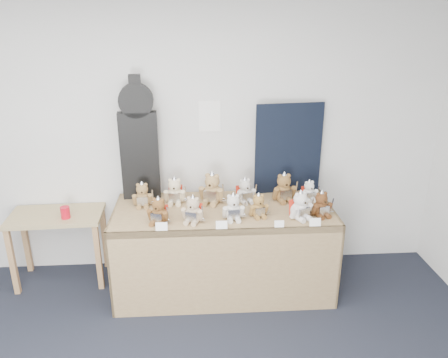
{
  "coord_description": "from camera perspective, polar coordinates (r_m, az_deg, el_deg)",
  "views": [
    {
      "loc": [
        0.54,
        -1.64,
        2.51
      ],
      "look_at": [
        0.78,
        1.9,
        1.17
      ],
      "focal_mm": 35.0,
      "sensor_mm": 36.0,
      "label": 1
    }
  ],
  "objects": [
    {
      "name": "teddy_back_centre_left",
      "position": [
        4.09,
        -1.58,
        -1.37
      ],
      "size": [
        0.27,
        0.26,
        0.33
      ],
      "rotation": [
        0.0,
        0.0,
        -0.34
      ],
      "color": "#A28051",
      "rests_on": "display_table"
    },
    {
      "name": "teddy_front_end",
      "position": [
        3.93,
        12.6,
        -3.34
      ],
      "size": [
        0.21,
        0.19,
        0.26
      ],
      "rotation": [
        0.0,
        0.0,
        0.27
      ],
      "color": "#55341D",
      "rests_on": "display_table"
    },
    {
      "name": "teddy_back_left",
      "position": [
        4.12,
        -6.44,
        -1.67
      ],
      "size": [
        0.23,
        0.19,
        0.28
      ],
      "rotation": [
        0.0,
        0.0,
        -0.06
      ],
      "color": "beige",
      "rests_on": "display_table"
    },
    {
      "name": "teddy_back_end",
      "position": [
        4.24,
        11.04,
        -1.6
      ],
      "size": [
        0.19,
        0.17,
        0.22
      ],
      "rotation": [
        0.0,
        0.0,
        0.25
      ],
      "color": "white",
      "rests_on": "display_table"
    },
    {
      "name": "teddy_back_far_left",
      "position": [
        4.1,
        -10.6,
        -2.13
      ],
      "size": [
        0.21,
        0.17,
        0.26
      ],
      "rotation": [
        0.0,
        0.0,
        0.05
      ],
      "color": "olive",
      "rests_on": "display_table"
    },
    {
      "name": "guitar_case",
      "position": [
        4.16,
        -11.07,
        5.03
      ],
      "size": [
        0.36,
        0.13,
        1.17
      ],
      "rotation": [
        0.0,
        0.0,
        0.07
      ],
      "color": "black",
      "rests_on": "display_table"
    },
    {
      "name": "entry_card_a",
      "position": [
        3.64,
        -8.17,
        -6.16
      ],
      "size": [
        0.1,
        0.02,
        0.07
      ],
      "primitive_type": "cube",
      "rotation": [
        -0.24,
        0.0,
        -0.01
      ],
      "color": "white",
      "rests_on": "display_table"
    },
    {
      "name": "teddy_front_far_right",
      "position": [
        3.84,
        9.95,
        -3.56
      ],
      "size": [
        0.23,
        0.22,
        0.28
      ],
      "rotation": [
        0.0,
        0.0,
        0.43
      ],
      "color": "silver",
      "rests_on": "display_table"
    },
    {
      "name": "side_table",
      "position": [
        4.53,
        -20.93,
        -5.72
      ],
      "size": [
        0.88,
        0.51,
        0.72
      ],
      "rotation": [
        0.0,
        0.0,
        0.04
      ],
      "color": "#9D8755",
      "rests_on": "floor"
    },
    {
      "name": "teddy_front_left",
      "position": [
        3.74,
        -4.07,
        -4.11
      ],
      "size": [
        0.21,
        0.2,
        0.26
      ],
      "rotation": [
        0.0,
        0.0,
        -0.33
      ],
      "color": "tan",
      "rests_on": "display_table"
    },
    {
      "name": "entry_card_b",
      "position": [
        3.63,
        -0.32,
        -6.01
      ],
      "size": [
        0.1,
        0.02,
        0.07
      ],
      "primitive_type": "cube",
      "rotation": [
        -0.24,
        0.0,
        -0.01
      ],
      "color": "white",
      "rests_on": "display_table"
    },
    {
      "name": "entry_card_d",
      "position": [
        3.75,
        11.82,
        -5.55
      ],
      "size": [
        0.1,
        0.02,
        0.07
      ],
      "primitive_type": "cube",
      "rotation": [
        -0.24,
        0.0,
        -0.01
      ],
      "color": "white",
      "rests_on": "display_table"
    },
    {
      "name": "teddy_front_centre",
      "position": [
        3.77,
        1.22,
        -3.79
      ],
      "size": [
        0.22,
        0.17,
        0.27
      ],
      "rotation": [
        0.0,
        0.0,
        0.03
      ],
      "color": "beige",
      "rests_on": "display_table"
    },
    {
      "name": "display_table",
      "position": [
        4.01,
        0.02,
        -6.69
      ],
      "size": [
        2.02,
        0.85,
        0.84
      ],
      "rotation": [
        0.0,
        0.0,
        -0.01
      ],
      "color": "olive",
      "rests_on": "floor"
    },
    {
      "name": "red_cup",
      "position": [
        4.34,
        -20.02,
        -4.14
      ],
      "size": [
        0.08,
        0.08,
        0.11
      ],
      "primitive_type": "cylinder",
      "color": "red",
      "rests_on": "side_table"
    },
    {
      "name": "navy_board",
      "position": [
        4.29,
        8.43,
        3.93
      ],
      "size": [
        0.67,
        0.1,
        0.89
      ],
      "primitive_type": "cube",
      "rotation": [
        0.0,
        0.0,
        0.11
      ],
      "color": "black",
      "rests_on": "display_table"
    },
    {
      "name": "teddy_front_far_left",
      "position": [
        3.75,
        -8.54,
        -4.25
      ],
      "size": [
        0.21,
        0.2,
        0.26
      ],
      "rotation": [
        0.0,
        0.0,
        -0.31
      ],
      "color": "brown",
      "rests_on": "display_table"
    },
    {
      "name": "teddy_front_right",
      "position": [
        3.84,
        4.53,
        -3.58
      ],
      "size": [
        0.2,
        0.17,
        0.23
      ],
      "rotation": [
        0.0,
        0.0,
        0.17
      ],
      "color": "olive",
      "rests_on": "display_table"
    },
    {
      "name": "entry_card_c",
      "position": [
        3.69,
        7.23,
        -5.83
      ],
      "size": [
        0.08,
        0.02,
        0.06
      ],
      "primitive_type": "cube",
      "rotation": [
        -0.24,
        0.0,
        -0.01
      ],
      "color": "white",
      "rests_on": "display_table"
    },
    {
      "name": "teddy_back_right",
      "position": [
        4.17,
        7.83,
        -1.24
      ],
      "size": [
        0.26,
        0.22,
        0.31
      ],
      "rotation": [
        0.0,
        0.0,
        0.15
      ],
      "color": "brown",
      "rests_on": "display_table"
    },
    {
      "name": "room_shell",
      "position": [
        4.24,
        -1.89,
        8.18
      ],
      "size": [
        6.0,
        6.0,
        6.0
      ],
      "color": "white",
      "rests_on": "floor"
    },
    {
      "name": "teddy_back_centre_right",
      "position": [
        4.12,
        2.75,
        -1.64
      ],
      "size": [
        0.22,
        0.21,
        0.27
      ],
      "rotation": [
        0.0,
        0.0,
        0.33
      ],
      "color": "beige",
      "rests_on": "display_table"
    }
  ]
}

